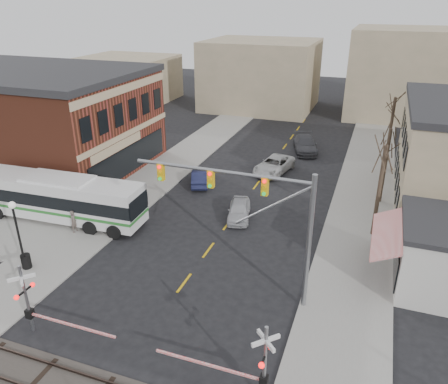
# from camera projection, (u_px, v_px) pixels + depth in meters

# --- Properties ---
(ground) EXTENTS (160.00, 160.00, 0.00)m
(ground) POSITION_uv_depth(u_px,v_px,m) (170.00, 303.00, 24.86)
(ground) COLOR black
(ground) RESTS_ON ground
(sidewalk_west) EXTENTS (5.00, 60.00, 0.12)m
(sidewalk_west) POSITION_uv_depth(u_px,v_px,m) (173.00, 165.00, 44.92)
(sidewalk_west) COLOR gray
(sidewalk_west) RESTS_ON ground
(sidewalk_east) EXTENTS (5.00, 60.00, 0.12)m
(sidewalk_east) POSITION_uv_depth(u_px,v_px,m) (365.00, 190.00, 39.05)
(sidewalk_east) COLOR gray
(sidewalk_east) RESTS_ON ground
(brick_building) EXTENTS (30.40, 15.40, 9.60)m
(brick_building) POSITION_uv_depth(u_px,v_px,m) (0.00, 114.00, 44.94)
(brick_building) COLOR brown
(brick_building) RESTS_ON ground
(tree_east_a) EXTENTS (0.28, 0.28, 6.75)m
(tree_east_a) POSITION_uv_depth(u_px,v_px,m) (379.00, 191.00, 30.47)
(tree_east_a) COLOR #382B21
(tree_east_a) RESTS_ON sidewalk_east
(tree_east_b) EXTENTS (0.28, 0.28, 6.30)m
(tree_east_b) POSITION_uv_depth(u_px,v_px,m) (385.00, 166.00, 35.61)
(tree_east_b) COLOR #382B21
(tree_east_b) RESTS_ON sidewalk_east
(tree_east_c) EXTENTS (0.28, 0.28, 7.20)m
(tree_east_c) POSITION_uv_depth(u_px,v_px,m) (390.00, 134.00, 42.23)
(tree_east_c) COLOR #382B21
(tree_east_c) RESTS_ON sidewalk_east
(transit_bus) EXTENTS (13.38, 3.49, 3.42)m
(transit_bus) POSITION_uv_depth(u_px,v_px,m) (61.00, 198.00, 33.28)
(transit_bus) COLOR silver
(transit_bus) RESTS_ON ground
(traffic_signal_mast) EXTENTS (10.04, 0.30, 8.00)m
(traffic_signal_mast) POSITION_uv_depth(u_px,v_px,m) (259.00, 207.00, 23.12)
(traffic_signal_mast) COLOR gray
(traffic_signal_mast) RESTS_ON ground
(rr_crossing_west) EXTENTS (5.60, 1.36, 4.00)m
(rr_crossing_west) POSITION_uv_depth(u_px,v_px,m) (33.00, 301.00, 21.91)
(rr_crossing_west) COLOR gray
(rr_crossing_west) RESTS_ON ground
(rr_crossing_east) EXTENTS (5.60, 1.36, 4.00)m
(rr_crossing_east) POSITION_uv_depth(u_px,v_px,m) (255.00, 363.00, 18.26)
(rr_crossing_east) COLOR gray
(rr_crossing_east) RESTS_ON ground
(street_lamp) EXTENTS (0.44, 0.44, 4.74)m
(street_lamp) POSITION_uv_depth(u_px,v_px,m) (16.00, 222.00, 26.38)
(street_lamp) COLOR black
(street_lamp) RESTS_ON sidewalk_west
(trash_bin) EXTENTS (0.60, 0.60, 0.94)m
(trash_bin) POSITION_uv_depth(u_px,v_px,m) (26.00, 261.00, 27.71)
(trash_bin) COLOR black
(trash_bin) RESTS_ON sidewalk_west
(car_a) EXTENTS (2.57, 4.39, 1.40)m
(car_a) POSITION_uv_depth(u_px,v_px,m) (239.00, 210.00, 34.08)
(car_a) COLOR #A9A9AE
(car_a) RESTS_ON ground
(car_b) EXTENTS (2.87, 4.43, 1.38)m
(car_b) POSITION_uv_depth(u_px,v_px,m) (200.00, 177.00, 40.24)
(car_b) COLOR #161A39
(car_b) RESTS_ON ground
(car_c) EXTENTS (3.57, 5.88, 1.52)m
(car_c) POSITION_uv_depth(u_px,v_px,m) (274.00, 165.00, 42.90)
(car_c) COLOR #BDBDBD
(car_c) RESTS_ON ground
(car_d) EXTENTS (3.76, 6.12, 1.66)m
(car_d) POSITION_uv_depth(u_px,v_px,m) (305.00, 144.00, 48.70)
(car_d) COLOR #434448
(car_d) RESTS_ON ground
(pedestrian_near) EXTENTS (0.41, 0.62, 1.70)m
(pedestrian_near) POSITION_uv_depth(u_px,v_px,m) (74.00, 221.00, 31.78)
(pedestrian_near) COLOR #5A4E48
(pedestrian_near) RESTS_ON sidewalk_west
(pedestrian_far) EXTENTS (1.11, 0.99, 1.88)m
(pedestrian_far) POSITION_uv_depth(u_px,v_px,m) (80.00, 203.00, 34.40)
(pedestrian_far) COLOR #323757
(pedestrian_far) RESTS_ON sidewalk_west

